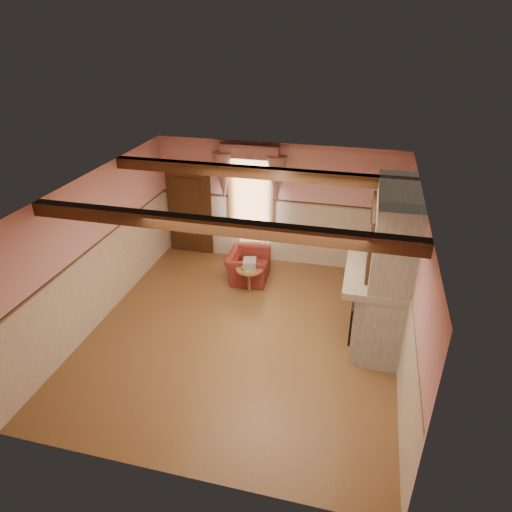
% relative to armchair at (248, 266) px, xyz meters
% --- Properties ---
extents(floor, '(5.50, 6.00, 0.01)m').
position_rel_armchair_xyz_m(floor, '(0.41, -1.97, -0.31)').
color(floor, brown).
rests_on(floor, ground).
extents(ceiling, '(5.50, 6.00, 0.01)m').
position_rel_armchair_xyz_m(ceiling, '(0.41, -1.97, 2.49)').
color(ceiling, silver).
rests_on(ceiling, wall_back).
extents(wall_back, '(5.50, 0.02, 2.80)m').
position_rel_armchair_xyz_m(wall_back, '(0.41, 1.03, 1.09)').
color(wall_back, pink).
rests_on(wall_back, floor).
extents(wall_front, '(5.50, 0.02, 2.80)m').
position_rel_armchair_xyz_m(wall_front, '(0.41, -4.97, 1.09)').
color(wall_front, pink).
rests_on(wall_front, floor).
extents(wall_left, '(0.02, 6.00, 2.80)m').
position_rel_armchair_xyz_m(wall_left, '(-2.34, -1.97, 1.09)').
color(wall_left, pink).
rests_on(wall_left, floor).
extents(wall_right, '(0.02, 6.00, 2.80)m').
position_rel_armchair_xyz_m(wall_right, '(3.16, -1.97, 1.09)').
color(wall_right, pink).
rests_on(wall_right, floor).
extents(wainscot, '(5.50, 6.00, 1.50)m').
position_rel_armchair_xyz_m(wainscot, '(0.41, -1.97, 0.44)').
color(wainscot, beige).
rests_on(wainscot, floor).
extents(chair_rail, '(5.50, 6.00, 0.08)m').
position_rel_armchair_xyz_m(chair_rail, '(0.41, -1.97, 1.19)').
color(chair_rail, black).
rests_on(chair_rail, wainscot).
extents(firebox, '(0.20, 0.95, 0.90)m').
position_rel_armchair_xyz_m(firebox, '(2.41, -1.37, 0.14)').
color(firebox, black).
rests_on(firebox, floor).
extents(armchair, '(0.89, 1.01, 0.63)m').
position_rel_armchair_xyz_m(armchair, '(0.00, 0.00, 0.00)').
color(armchair, maroon).
rests_on(armchair, floor).
extents(side_table, '(0.60, 0.60, 0.55)m').
position_rel_armchair_xyz_m(side_table, '(0.16, -0.49, -0.04)').
color(side_table, brown).
rests_on(side_table, floor).
extents(book_stack, '(0.32, 0.37, 0.20)m').
position_rel_armchair_xyz_m(book_stack, '(0.17, -0.50, 0.34)').
color(book_stack, '#B7AD8C').
rests_on(book_stack, side_table).
extents(radiator, '(0.72, 0.30, 0.60)m').
position_rel_armchair_xyz_m(radiator, '(-0.02, 0.73, -0.01)').
color(radiator, white).
rests_on(radiator, floor).
extents(bowl, '(0.37, 0.37, 0.09)m').
position_rel_armchair_xyz_m(bowl, '(2.65, -1.45, 1.15)').
color(bowl, brown).
rests_on(bowl, mantel).
extents(mantel_clock, '(0.14, 0.24, 0.20)m').
position_rel_armchair_xyz_m(mantel_clock, '(2.65, -0.62, 1.21)').
color(mantel_clock, black).
rests_on(mantel_clock, mantel).
extents(oil_lamp, '(0.11, 0.11, 0.28)m').
position_rel_armchair_xyz_m(oil_lamp, '(2.65, -0.96, 1.25)').
color(oil_lamp, gold).
rests_on(oil_lamp, mantel).
extents(candle_red, '(0.06, 0.06, 0.16)m').
position_rel_armchair_xyz_m(candle_red, '(2.65, -2.18, 1.19)').
color(candle_red, maroon).
rests_on(candle_red, mantel).
extents(jar_yellow, '(0.06, 0.06, 0.12)m').
position_rel_armchair_xyz_m(jar_yellow, '(2.65, -1.96, 1.17)').
color(jar_yellow, yellow).
rests_on(jar_yellow, mantel).
extents(fireplace, '(0.85, 2.00, 2.80)m').
position_rel_armchair_xyz_m(fireplace, '(2.83, -1.37, 1.09)').
color(fireplace, gray).
rests_on(fireplace, floor).
extents(mantel, '(1.05, 2.05, 0.12)m').
position_rel_armchair_xyz_m(mantel, '(2.65, -1.37, 1.05)').
color(mantel, gray).
rests_on(mantel, fireplace).
extents(overmantel_mirror, '(0.06, 1.44, 1.04)m').
position_rel_armchair_xyz_m(overmantel_mirror, '(2.47, -1.37, 1.66)').
color(overmantel_mirror, silver).
rests_on(overmantel_mirror, fireplace).
extents(door, '(1.10, 0.10, 2.10)m').
position_rel_armchair_xyz_m(door, '(-1.69, 0.97, 0.74)').
color(door, black).
rests_on(door, floor).
extents(window, '(1.06, 0.08, 2.02)m').
position_rel_armchair_xyz_m(window, '(-0.19, 1.00, 1.34)').
color(window, white).
rests_on(window, wall_back).
extents(window_drapes, '(1.30, 0.14, 1.40)m').
position_rel_armchair_xyz_m(window_drapes, '(-0.19, 0.91, 1.94)').
color(window_drapes, gray).
rests_on(window_drapes, wall_back).
extents(ceiling_beam_front, '(5.50, 0.18, 0.20)m').
position_rel_armchair_xyz_m(ceiling_beam_front, '(0.41, -3.17, 2.39)').
color(ceiling_beam_front, black).
rests_on(ceiling_beam_front, ceiling).
extents(ceiling_beam_back, '(5.50, 0.18, 0.20)m').
position_rel_armchair_xyz_m(ceiling_beam_back, '(0.41, -0.77, 2.39)').
color(ceiling_beam_back, black).
rests_on(ceiling_beam_back, ceiling).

